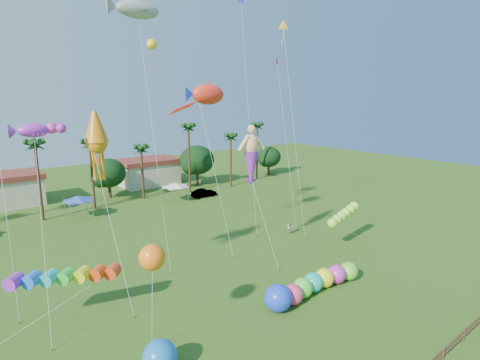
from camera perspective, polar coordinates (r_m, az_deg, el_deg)
ground at (r=28.26m, az=13.73°, el=-21.72°), size 160.00×160.00×0.00m
tree_line at (r=63.14m, az=-16.95°, el=1.38°), size 69.46×8.91×11.00m
buildings_row at (r=67.21m, az=-24.01°, el=-0.50°), size 35.00×7.00×4.00m
tent_row at (r=53.43m, az=-23.29°, el=-2.70°), size 31.00×4.00×0.60m
car_b at (r=61.00m, az=-5.50°, el=-1.97°), size 4.17×1.68×1.35m
spectator_b at (r=44.60m, az=7.67°, el=-7.19°), size 1.04×0.97×1.72m
caterpillar_inflatable at (r=31.97m, az=10.67°, el=-15.45°), size 10.23×2.20×2.09m
blue_ball at (r=24.37m, az=-12.12°, el=-24.90°), size 2.05×2.05×2.05m
rainbow_tube at (r=29.59m, az=-22.19°, el=-13.75°), size 9.42×4.81×3.61m
green_worm at (r=39.98m, az=13.91°, el=-6.37°), size 8.73×1.36×3.73m
orange_ball_kite at (r=23.75m, az=-13.25°, el=-11.41°), size 2.08×2.08×7.05m
merman_kite at (r=36.26m, az=1.73°, el=3.21°), size 2.68×5.51×12.70m
fish_kite at (r=38.89m, az=-4.86°, el=12.86°), size 5.51×5.58×17.21m
shark_kite at (r=38.80m, az=-15.32°, el=23.74°), size 5.83×7.62×24.62m
squid_kite at (r=30.03m, az=-20.99°, el=5.24°), size 1.82×5.48×14.87m
lobster_kite at (r=29.03m, az=-28.94°, el=6.62°), size 3.89×6.30×14.23m
delta_kite_red at (r=46.99m, az=5.74°, el=17.06°), size 1.11×4.69×20.61m
delta_kite_yellow at (r=45.38m, az=6.67°, el=21.82°), size 1.28×5.16×24.26m
delta_kite_blue at (r=46.28m, az=0.19°, el=24.72°), size 1.64×4.60×27.01m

